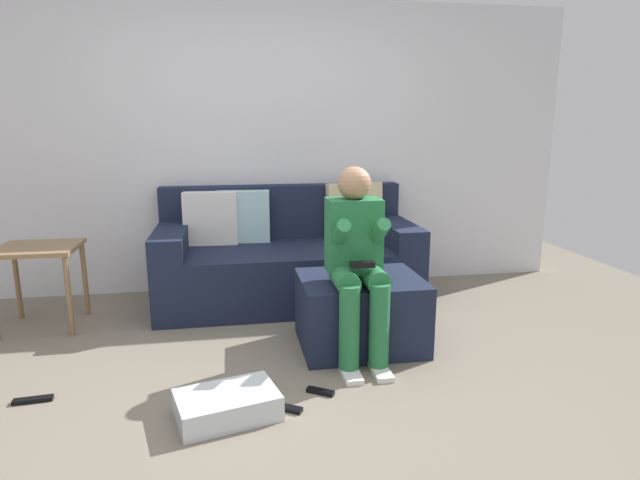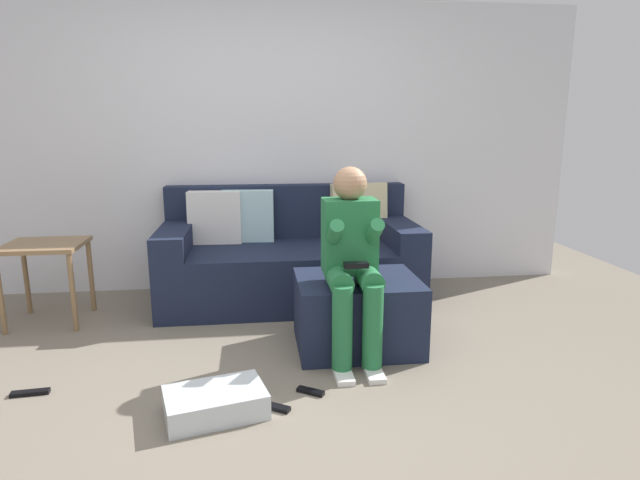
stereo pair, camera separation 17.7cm
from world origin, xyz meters
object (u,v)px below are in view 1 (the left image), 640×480
(couch_sectional, at_px, (286,259))
(remote_under_side_table, at_px, (33,400))
(remote_near_ottoman, at_px, (320,391))
(person_seated, at_px, (357,256))
(side_table, at_px, (38,260))
(remote_by_storage_bin, at_px, (285,408))
(storage_bin, at_px, (227,405))
(ottoman, at_px, (360,312))

(couch_sectional, height_order, remote_under_side_table, couch_sectional)
(couch_sectional, distance_m, remote_near_ottoman, 1.61)
(person_seated, relative_size, side_table, 1.99)
(remote_by_storage_bin, xyz_separation_m, remote_under_side_table, (-1.27, 0.30, 0.00))
(person_seated, relative_size, remote_under_side_table, 6.06)
(person_seated, distance_m, storage_bin, 1.12)
(side_table, relative_size, remote_near_ottoman, 3.85)
(side_table, height_order, remote_by_storage_bin, side_table)
(couch_sectional, distance_m, remote_by_storage_bin, 1.75)
(storage_bin, xyz_separation_m, remote_near_ottoman, (0.49, 0.15, -0.05))
(side_table, distance_m, remote_near_ottoman, 2.22)
(couch_sectional, xyz_separation_m, remote_near_ottoman, (0.01, -1.58, -0.32))
(couch_sectional, xyz_separation_m, person_seated, (0.30, -1.17, 0.31))
(remote_by_storage_bin, distance_m, remote_under_side_table, 1.31)
(person_seated, bearing_deg, couch_sectional, 104.29)
(remote_under_side_table, bearing_deg, person_seated, 2.68)
(remote_near_ottoman, bearing_deg, storage_bin, -131.02)
(remote_by_storage_bin, bearing_deg, ottoman, 82.74)
(person_seated, bearing_deg, side_table, 157.01)
(storage_bin, height_order, remote_under_side_table, storage_bin)
(person_seated, xyz_separation_m, side_table, (-2.05, 0.87, -0.15))
(person_seated, height_order, side_table, person_seated)
(remote_under_side_table, bearing_deg, couch_sectional, 38.80)
(storage_bin, distance_m, remote_by_storage_bin, 0.29)
(couch_sectional, height_order, person_seated, person_seated)
(person_seated, xyz_separation_m, remote_by_storage_bin, (-0.50, -0.54, -0.63))
(storage_bin, relative_size, remote_by_storage_bin, 2.62)
(person_seated, distance_m, remote_under_side_table, 1.89)
(remote_by_storage_bin, bearing_deg, remote_under_side_table, -161.93)
(person_seated, bearing_deg, storage_bin, -144.54)
(side_table, bearing_deg, ottoman, -18.24)
(remote_near_ottoman, bearing_deg, remote_by_storage_bin, -115.28)
(side_table, height_order, remote_near_ottoman, side_table)
(ottoman, distance_m, storage_bin, 1.13)
(ottoman, relative_size, remote_by_storage_bin, 4.16)
(couch_sectional, distance_m, remote_under_side_table, 2.06)
(side_table, distance_m, remote_by_storage_bin, 2.15)
(couch_sectional, bearing_deg, remote_near_ottoman, -89.77)
(remote_under_side_table, bearing_deg, remote_by_storage_bin, -18.31)
(ottoman, xyz_separation_m, remote_near_ottoman, (-0.36, -0.58, -0.22))
(ottoman, relative_size, remote_near_ottoman, 5.06)
(couch_sectional, xyz_separation_m, side_table, (-1.75, -0.30, 0.15))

